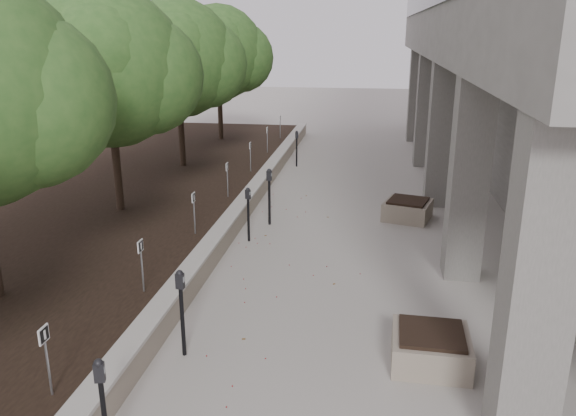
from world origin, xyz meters
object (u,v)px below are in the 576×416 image
Objects in this scene: crabapple_tree_3 at (111,102)px; parking_meter_1 at (104,411)px; parking_meter_4 at (248,215)px; parking_meter_5 at (297,149)px; crabapple_tree_4 at (179,84)px; planter_front at (431,347)px; planter_back at (408,209)px; crabapple_tree_5 at (219,73)px; parking_meter_3 at (269,197)px; parking_meter_2 at (182,313)px.

parking_meter_1 is (3.44, -8.06, -2.44)m from crabapple_tree_3.
parking_meter_5 is at bearing 108.66° from parking_meter_4.
crabapple_tree_4 is 4.11× the size of parking_meter_5.
parking_meter_1 is 4.70m from planter_front.
crabapple_tree_3 is at bearing -168.45° from planter_back.
crabapple_tree_3 is 9.10m from parking_meter_1.
crabapple_tree_3 is 8.00m from planter_back.
crabapple_tree_4 is at bearing 140.83° from parking_meter_4.
crabapple_tree_3 is at bearing -125.43° from parking_meter_5.
parking_meter_4 is (3.52, -10.75, -2.46)m from crabapple_tree_5.
parking_meter_5 is at bearing 62.91° from crabapple_tree_3.
crabapple_tree_3 is 1.00× the size of crabapple_tree_4.
planter_back is (3.80, 2.25, -0.39)m from parking_meter_4.
parking_meter_3 is at bearing -164.40° from planter_back.
planter_back is (7.32, 1.50, -2.85)m from crabapple_tree_3.
crabapple_tree_5 is 17.31m from planter_front.
planter_back is at bearing 66.63° from parking_meter_2.
parking_meter_1 is at bearing -71.24° from parking_meter_4.
parking_meter_3 is (0.21, 6.26, 0.03)m from parking_meter_2.
parking_meter_1 reaches higher than planter_back.
planter_back is at bearing 11.55° from crabapple_tree_3.
parking_meter_3 is at bearing 7.67° from crabapple_tree_3.
planter_front is at bearing 18.18° from parking_meter_1.
parking_meter_2 is 8.17m from planter_back.
parking_meter_2 reaches higher than parking_meter_5.
crabapple_tree_4 is 11.59m from parking_meter_2.
planter_back is (0.02, 6.92, 0.00)m from planter_front.
parking_meter_3 is at bearing -96.82° from parking_meter_5.
crabapple_tree_3 is 9.54m from planter_front.
crabapple_tree_5 is 11.58m from planter_back.
crabapple_tree_4 is at bearing 112.35° from parking_meter_2.
crabapple_tree_3 is 5.00m from crabapple_tree_4.
parking_meter_1 is at bearing -99.02° from parking_meter_5.
crabapple_tree_5 is at bearing 84.72° from parking_meter_1.
parking_meter_4 is at bearing -94.36° from parking_meter_3.
crabapple_tree_5 is 4.11× the size of parking_meter_5.
parking_meter_4 reaches higher than planter_front.
crabapple_tree_3 is 4.36m from parking_meter_4.
parking_meter_2 reaches higher than parking_meter_4.
parking_meter_2 is 1.07× the size of parking_meter_5.
parking_meter_4 is at bearing -149.41° from planter_back.
parking_meter_1 is 0.95× the size of parking_meter_2.
crabapple_tree_5 is at bearing 90.00° from crabapple_tree_3.
crabapple_tree_5 reaches higher than planter_back.
crabapple_tree_4 is 13.73m from parking_meter_1.
parking_meter_3 reaches higher than planter_front.
crabapple_tree_5 is 4.13× the size of parking_meter_4.
crabapple_tree_4 and crabapple_tree_5 have the same top height.
crabapple_tree_3 is at bearing 125.84° from parking_meter_2.
crabapple_tree_5 is 4.01× the size of parking_meter_1.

